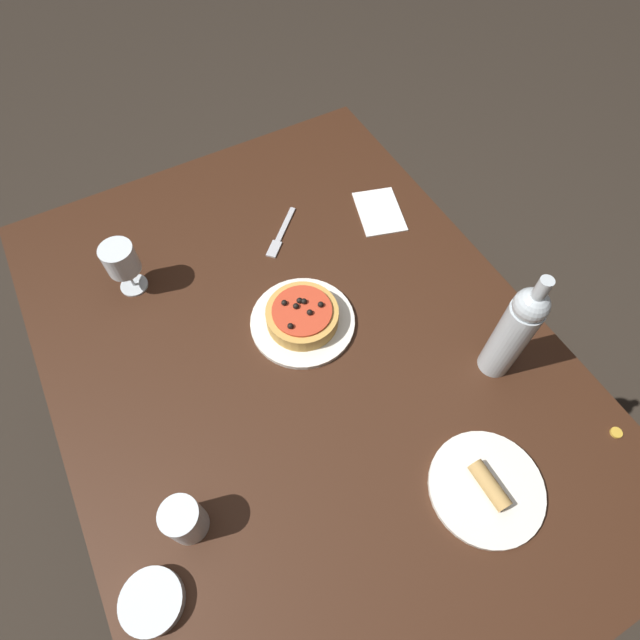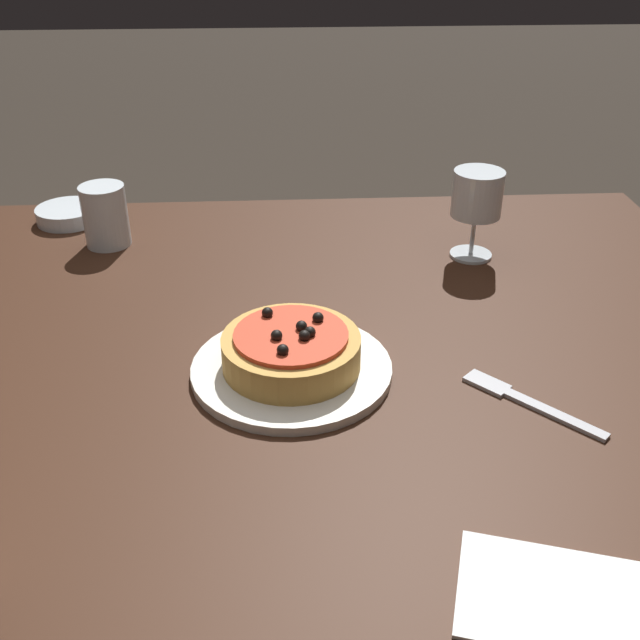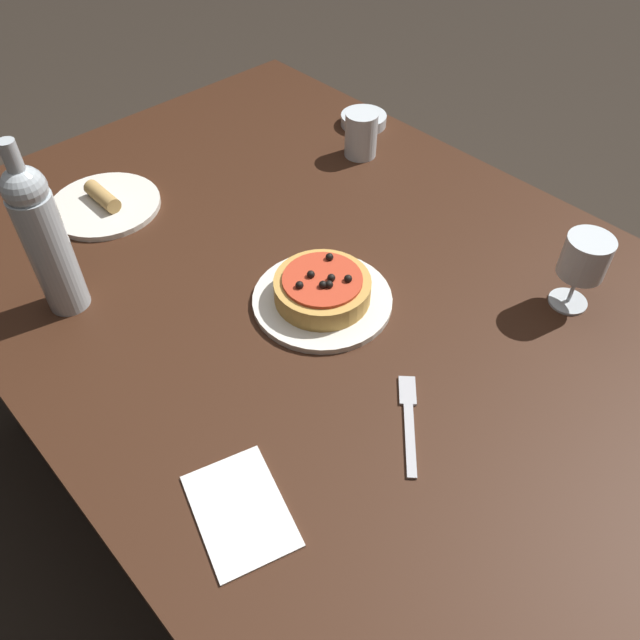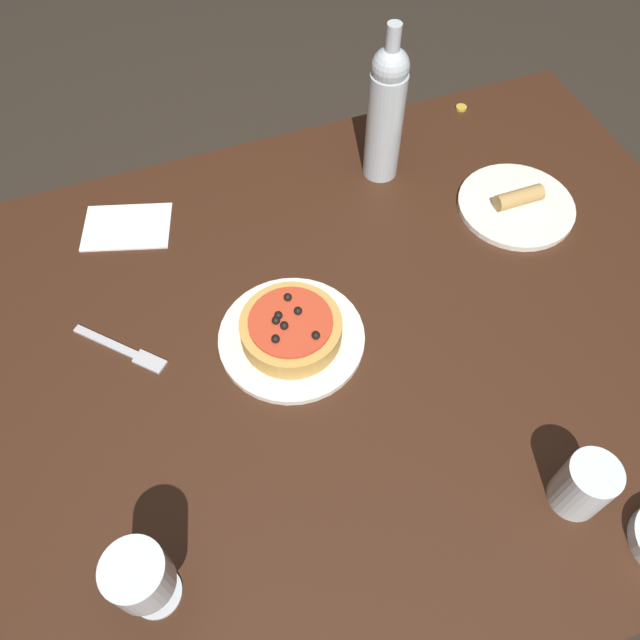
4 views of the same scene
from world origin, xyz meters
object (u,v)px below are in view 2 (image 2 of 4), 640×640
Objects in this scene: dining_table at (232,404)px; pizza at (291,350)px; dinner_plate at (292,369)px; side_bowl at (68,214)px; water_cup at (105,216)px; wine_glass at (477,197)px; fork at (524,400)px.

pizza is (0.08, -0.04, 0.11)m from dining_table.
dinner_plate is at bearing -169.32° from pizza.
dinner_plate is 0.03m from pizza.
side_bowl is at bearing 127.61° from dinner_plate.
pizza is 1.52× the size of side_bowl.
water_cup reaches higher than dining_table.
side_bowl is (-0.38, 0.50, 0.01)m from dinner_plate.
dinner_plate is at bearing -133.16° from wine_glass.
water_cup is 0.74m from fork.
dinner_plate is 1.46× the size of pizza.
dinner_plate is 0.63m from side_bowl.
wine_glass is (0.30, 0.32, 0.10)m from dinner_plate.
dining_table is 0.44m from water_cup.
fork is at bearing -17.84° from dining_table.
fork is at bearing -15.54° from pizza.
side_bowl is at bearing 131.02° from water_cup.
pizza is at bearing -53.32° from water_cup.
dining_table is at bearing -143.40° from wine_glass.
side_bowl is at bearing 123.47° from dining_table.
pizza reaches higher than dinner_plate.
dinner_plate is 2.43× the size of water_cup.
pizza is 0.44m from wine_glass.
dining_table is 10.35× the size of wine_glass.
dining_table is at bearing 154.81° from pizza.
pizza is at bearing 10.68° from dinner_plate.
dining_table is 8.72× the size of pizza.
side_bowl is 0.87m from fork.
fork reaches higher than dining_table.
fork is (0.27, -0.07, -0.03)m from pizza.
dining_table is 10.36× the size of fork.
dining_table is 5.98× the size of dinner_plate.
side_bowl is (-0.09, 0.10, -0.04)m from water_cup.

